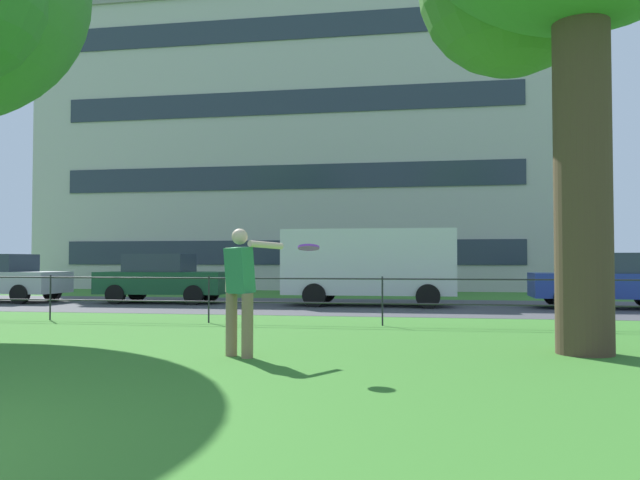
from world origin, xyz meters
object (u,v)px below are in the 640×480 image
object	(u,v)px
person_thrower	(240,287)
frisbee	(309,247)
car_silver_far_left	(2,278)
panel_van_far_right	(370,263)
car_blue_left	(605,280)
car_dark_green_center	(163,278)
apartment_building_background	(307,155)

from	to	relation	value
person_thrower	frisbee	world-z (taller)	person_thrower
car_silver_far_left	panel_van_far_right	size ratio (longest dim) A/B	0.81
car_blue_left	car_dark_green_center	bearing A→B (deg)	179.28
frisbee	car_silver_far_left	xyz separation A→B (m)	(-12.15, 10.92, -0.70)
panel_van_far_right	apartment_building_background	world-z (taller)	apartment_building_background
panel_van_far_right	apartment_building_background	bearing A→B (deg)	107.91
car_silver_far_left	car_blue_left	size ratio (longest dim) A/B	1.01
car_dark_green_center	car_blue_left	xyz separation A→B (m)	(13.09, -0.16, 0.00)
frisbee	car_dark_green_center	world-z (taller)	car_dark_green_center
car_silver_far_left	person_thrower	bearing A→B (deg)	-42.64
car_blue_left	car_silver_far_left	bearing A→B (deg)	-179.22
car_silver_far_left	car_blue_left	bearing A→B (deg)	0.78
car_dark_green_center	panel_van_far_right	xyz separation A→B (m)	(6.55, -0.12, 0.49)
person_thrower	car_silver_far_left	world-z (taller)	person_thrower
frisbee	apartment_building_background	distance (m)	26.90
car_dark_green_center	person_thrower	bearing A→B (deg)	-61.67
person_thrower	car_dark_green_center	bearing A→B (deg)	118.33
panel_van_far_right	car_blue_left	distance (m)	6.56
panel_van_far_right	car_silver_far_left	bearing A→B (deg)	-178.56
car_dark_green_center	car_blue_left	distance (m)	13.09
panel_van_far_right	car_blue_left	bearing A→B (deg)	-0.42
car_dark_green_center	apartment_building_background	distance (m)	15.91
panel_van_far_right	car_dark_green_center	bearing A→B (deg)	178.99
car_blue_left	apartment_building_background	world-z (taller)	apartment_building_background
frisbee	car_dark_green_center	bearing A→B (deg)	121.00
frisbee	apartment_building_background	world-z (taller)	apartment_building_background
person_thrower	panel_van_far_right	world-z (taller)	panel_van_far_right
car_silver_far_left	car_blue_left	xyz separation A→B (m)	(18.43, 0.25, 0.00)
car_dark_green_center	apartment_building_background	xyz separation A→B (m)	(1.82, 14.51, 6.26)
person_thrower	apartment_building_background	world-z (taller)	apartment_building_background
panel_van_far_right	frisbee	bearing A→B (deg)	-88.66
car_blue_left	person_thrower	bearing A→B (deg)	-125.26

